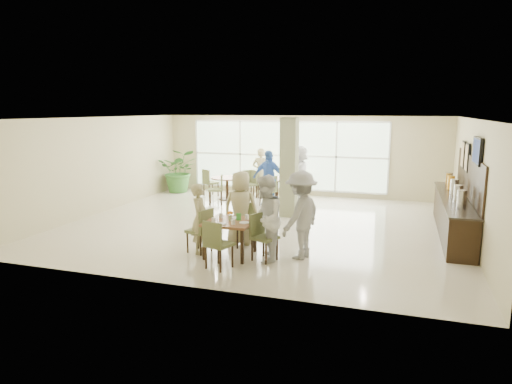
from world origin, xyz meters
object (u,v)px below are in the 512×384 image
(teen_far, at_px, (241,208))
(adult_standing, at_px, (261,172))
(teen_standing, at_px, (301,215))
(teen_right, at_px, (265,219))
(main_table, at_px, (230,225))
(adult_b, at_px, (300,174))
(potted_plant, at_px, (179,171))
(round_table_left, at_px, (227,183))
(teen_left, at_px, (200,218))
(adult_a, at_px, (268,178))
(round_table_right, at_px, (277,184))
(buffet_counter, at_px, (454,212))

(teen_far, xyz_separation_m, adult_standing, (-1.29, 5.62, 0.02))
(teen_standing, bearing_deg, teen_far, -91.72)
(teen_right, bearing_deg, main_table, -107.95)
(adult_standing, bearing_deg, teen_standing, 108.05)
(adult_b, xyz_separation_m, adult_standing, (-1.47, 0.44, -0.07))
(teen_right, bearing_deg, potted_plant, -153.08)
(teen_far, bearing_deg, teen_standing, 157.96)
(round_table_left, height_order, teen_left, teen_left)
(teen_left, xyz_separation_m, teen_right, (1.47, -0.09, 0.13))
(round_table_left, distance_m, potted_plant, 2.31)
(potted_plant, height_order, adult_a, adult_a)
(round_table_right, distance_m, adult_b, 0.84)
(teen_standing, bearing_deg, round_table_right, -141.74)
(teen_left, height_order, teen_standing, teen_standing)
(adult_b, bearing_deg, buffet_counter, 63.07)
(main_table, bearing_deg, teen_right, -5.80)
(round_table_right, bearing_deg, teen_standing, -69.91)
(adult_a, bearing_deg, round_table_left, 168.54)
(round_table_left, distance_m, buffet_counter, 7.31)
(teen_left, bearing_deg, round_table_left, 3.74)
(adult_standing, bearing_deg, round_table_right, 137.35)
(buffet_counter, xyz_separation_m, teen_left, (-5.26, -3.20, 0.19))
(round_table_right, xyz_separation_m, adult_b, (0.75, 0.09, 0.36))
(potted_plant, bearing_deg, teen_standing, -45.83)
(teen_far, bearing_deg, teen_right, 129.83)
(teen_left, bearing_deg, round_table_right, -12.68)
(round_table_left, xyz_separation_m, teen_standing, (3.72, -5.33, 0.33))
(round_table_left, distance_m, teen_standing, 6.51)
(buffet_counter, bearing_deg, teen_standing, -137.74)
(round_table_right, height_order, teen_left, teen_left)
(teen_right, relative_size, adult_standing, 1.02)
(round_table_right, distance_m, adult_a, 0.95)
(teen_standing, distance_m, adult_a, 5.18)
(buffet_counter, bearing_deg, adult_standing, 151.02)
(main_table, distance_m, buffet_counter, 5.58)
(buffet_counter, distance_m, teen_far, 5.21)
(buffet_counter, distance_m, potted_plant, 9.61)
(round_table_right, distance_m, teen_right, 6.22)
(potted_plant, relative_size, teen_left, 1.07)
(round_table_left, bearing_deg, teen_left, -74.00)
(teen_left, height_order, adult_b, adult_b)
(buffet_counter, height_order, adult_b, buffet_counter)
(potted_plant, relative_size, teen_far, 0.95)
(round_table_right, relative_size, teen_left, 0.70)
(main_table, xyz_separation_m, buffet_counter, (4.57, 3.21, -0.11))
(adult_b, bearing_deg, round_table_right, -77.50)
(round_table_left, relative_size, buffet_counter, 0.23)
(main_table, height_order, adult_a, adult_a)
(potted_plant, bearing_deg, round_table_left, -18.82)
(round_table_right, height_order, potted_plant, potted_plant)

